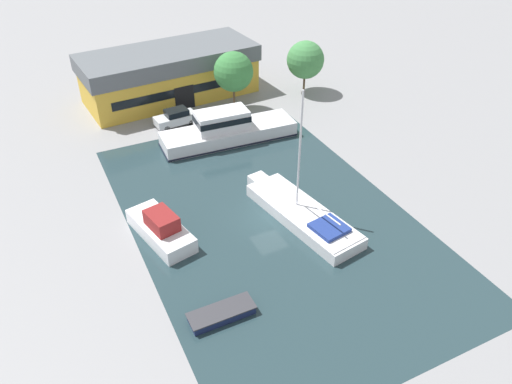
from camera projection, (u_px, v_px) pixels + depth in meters
The scene contains 10 objects.
ground_plane at pixel (270, 218), 39.85m from camera, with size 440.00×440.00×0.00m, color gray.
water_canal at pixel (270, 218), 39.85m from camera, with size 20.80×32.93×0.01m, color #23383D.
warehouse_building at pixel (170, 73), 57.32m from camera, with size 20.34×9.58×5.63m.
quay_tree_near_building at pixel (233, 72), 53.37m from camera, with size 4.27×4.27×6.64m.
quay_tree_by_water at pixel (305, 60), 57.79m from camera, with size 4.36×4.36×6.14m.
parked_car at pixel (176, 117), 52.52m from camera, with size 4.52×2.22×1.74m.
sailboat_moored at pixel (302, 213), 39.38m from camera, with size 5.07×12.28×10.79m.
motor_cruiser at pixel (227, 130), 49.55m from camera, with size 13.76×4.47×3.31m.
small_dinghy at pixel (222, 313), 31.39m from camera, with size 4.30×1.56×0.60m.
cabin_boat at pixel (161, 228), 37.41m from camera, with size 3.84×6.87×2.40m.
Camera 1 is at (-14.75, -27.74, 24.62)m, focal length 35.00 mm.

